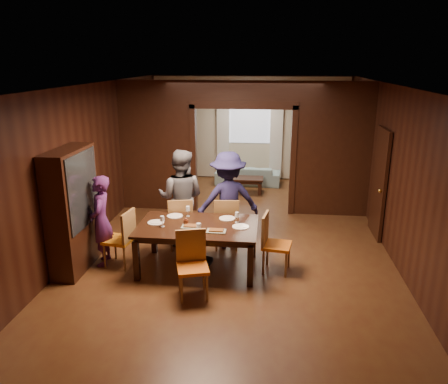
# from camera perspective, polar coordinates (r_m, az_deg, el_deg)

# --- Properties ---
(floor) EXTENTS (9.00, 9.00, 0.00)m
(floor) POSITION_cam_1_polar(r_m,az_deg,el_deg) (8.52, 1.64, -6.02)
(floor) COLOR #532A17
(floor) RESTS_ON ground
(ceiling) EXTENTS (5.50, 9.00, 0.02)m
(ceiling) POSITION_cam_1_polar(r_m,az_deg,el_deg) (7.85, 1.82, 13.85)
(ceiling) COLOR silver
(ceiling) RESTS_ON room_walls
(room_walls) EXTENTS (5.52, 9.01, 2.90)m
(room_walls) POSITION_cam_1_polar(r_m,az_deg,el_deg) (9.89, 2.60, 6.35)
(room_walls) COLOR black
(room_walls) RESTS_ON floor
(person_purple) EXTENTS (0.48, 0.62, 1.53)m
(person_purple) POSITION_cam_1_polar(r_m,az_deg,el_deg) (7.51, -15.75, -3.65)
(person_purple) COLOR #4B1D55
(person_purple) RESTS_ON floor
(person_grey) EXTENTS (0.92, 0.74, 1.80)m
(person_grey) POSITION_cam_1_polar(r_m,az_deg,el_deg) (8.00, -5.64, -0.77)
(person_grey) COLOR #54555B
(person_grey) RESTS_ON floor
(person_navy) EXTENTS (1.29, 0.98, 1.78)m
(person_navy) POSITION_cam_1_polar(r_m,az_deg,el_deg) (7.88, 0.52, -1.06)
(person_navy) COLOR #1D1B44
(person_navy) RESTS_ON floor
(sofa) EXTENTS (1.79, 0.75, 0.51)m
(sofa) POSITION_cam_1_polar(r_m,az_deg,el_deg) (12.08, 3.13, 2.24)
(sofa) COLOR #90B8BD
(sofa) RESTS_ON floor
(serving_bowl) EXTENTS (0.35, 0.35, 0.09)m
(serving_bowl) POSITION_cam_1_polar(r_m,az_deg,el_deg) (7.15, -2.84, -3.71)
(serving_bowl) COLOR black
(serving_bowl) RESTS_ON dining_table
(dining_table) EXTENTS (1.93, 1.20, 0.76)m
(dining_table) POSITION_cam_1_polar(r_m,az_deg,el_deg) (7.22, -3.40, -7.14)
(dining_table) COLOR black
(dining_table) RESTS_ON floor
(coffee_table) EXTENTS (0.80, 0.50, 0.40)m
(coffee_table) POSITION_cam_1_polar(r_m,az_deg,el_deg) (11.30, 3.10, 0.90)
(coffee_table) COLOR black
(coffee_table) RESTS_ON floor
(chair_left) EXTENTS (0.50, 0.50, 0.97)m
(chair_left) POSITION_cam_1_polar(r_m,az_deg,el_deg) (7.48, -13.60, -5.87)
(chair_left) COLOR orange
(chair_left) RESTS_ON floor
(chair_right) EXTENTS (0.51, 0.51, 0.97)m
(chair_right) POSITION_cam_1_polar(r_m,az_deg,el_deg) (7.12, 6.93, -6.70)
(chair_right) COLOR orange
(chair_right) RESTS_ON floor
(chair_far_l) EXTENTS (0.53, 0.53, 0.97)m
(chair_far_l) POSITION_cam_1_polar(r_m,az_deg,el_deg) (7.99, -5.67, -3.96)
(chair_far_l) COLOR red
(chair_far_l) RESTS_ON floor
(chair_far_r) EXTENTS (0.48, 0.48, 0.97)m
(chair_far_r) POSITION_cam_1_polar(r_m,az_deg,el_deg) (7.94, 0.32, -3.99)
(chair_far_r) COLOR #E55215
(chair_far_r) RESTS_ON floor
(chair_near) EXTENTS (0.55, 0.55, 0.97)m
(chair_near) POSITION_cam_1_polar(r_m,az_deg,el_deg) (6.36, -4.11, -9.62)
(chair_near) COLOR #D36313
(chair_near) RESTS_ON floor
(hutch) EXTENTS (0.40, 1.20, 2.00)m
(hutch) POSITION_cam_1_polar(r_m,az_deg,el_deg) (7.43, -19.16, -2.27)
(hutch) COLOR black
(hutch) RESTS_ON floor
(door_right) EXTENTS (0.06, 0.90, 2.10)m
(door_right) POSITION_cam_1_polar(r_m,az_deg,el_deg) (8.87, 19.62, 1.10)
(door_right) COLOR black
(door_right) RESTS_ON floor
(window_far) EXTENTS (1.20, 0.03, 1.30)m
(window_far) POSITION_cam_1_polar(r_m,az_deg,el_deg) (12.38, 3.39, 9.40)
(window_far) COLOR silver
(window_far) RESTS_ON back_wall
(curtain_left) EXTENTS (0.35, 0.06, 2.40)m
(curtain_left) POSITION_cam_1_polar(r_m,az_deg,el_deg) (12.47, -0.13, 7.39)
(curtain_left) COLOR white
(curtain_left) RESTS_ON back_wall
(curtain_right) EXTENTS (0.35, 0.06, 2.40)m
(curtain_right) POSITION_cam_1_polar(r_m,az_deg,el_deg) (12.39, 6.83, 7.22)
(curtain_right) COLOR white
(curtain_right) RESTS_ON back_wall
(plate_left) EXTENTS (0.27, 0.27, 0.01)m
(plate_left) POSITION_cam_1_polar(r_m,az_deg,el_deg) (7.25, -8.89, -3.95)
(plate_left) COLOR silver
(plate_left) RESTS_ON dining_table
(plate_far_l) EXTENTS (0.27, 0.27, 0.01)m
(plate_far_l) POSITION_cam_1_polar(r_m,az_deg,el_deg) (7.49, -6.43, -3.13)
(plate_far_l) COLOR silver
(plate_far_l) RESTS_ON dining_table
(plate_far_r) EXTENTS (0.27, 0.27, 0.01)m
(plate_far_r) POSITION_cam_1_polar(r_m,az_deg,el_deg) (7.34, 0.42, -3.46)
(plate_far_r) COLOR silver
(plate_far_r) RESTS_ON dining_table
(plate_right) EXTENTS (0.27, 0.27, 0.01)m
(plate_right) POSITION_cam_1_polar(r_m,az_deg,el_deg) (6.99, 2.18, -4.53)
(plate_right) COLOR white
(plate_right) RESTS_ON dining_table
(plate_near) EXTENTS (0.27, 0.27, 0.01)m
(plate_near) POSITION_cam_1_polar(r_m,az_deg,el_deg) (6.76, -3.91, -5.33)
(plate_near) COLOR white
(plate_near) RESTS_ON dining_table
(platter_a) EXTENTS (0.30, 0.20, 0.04)m
(platter_a) POSITION_cam_1_polar(r_m,az_deg,el_deg) (6.99, -4.34, -4.46)
(platter_a) COLOR gray
(platter_a) RESTS_ON dining_table
(platter_b) EXTENTS (0.30, 0.20, 0.04)m
(platter_b) POSITION_cam_1_polar(r_m,az_deg,el_deg) (6.80, -1.01, -5.05)
(platter_b) COLOR gray
(platter_b) RESTS_ON dining_table
(wineglass_left) EXTENTS (0.08, 0.08, 0.18)m
(wineglass_left) POSITION_cam_1_polar(r_m,az_deg,el_deg) (7.04, -8.05, -3.82)
(wineglass_left) COLOR white
(wineglass_left) RESTS_ON dining_table
(wineglass_far) EXTENTS (0.08, 0.08, 0.18)m
(wineglass_far) POSITION_cam_1_polar(r_m,az_deg,el_deg) (7.45, -4.74, -2.52)
(wineglass_far) COLOR silver
(wineglass_far) RESTS_ON dining_table
(wineglass_right) EXTENTS (0.08, 0.08, 0.18)m
(wineglass_right) POSITION_cam_1_polar(r_m,az_deg,el_deg) (7.14, 1.70, -3.33)
(wineglass_right) COLOR white
(wineglass_right) RESTS_ON dining_table
(tumbler) EXTENTS (0.07, 0.07, 0.14)m
(tumbler) POSITION_cam_1_polar(r_m,az_deg,el_deg) (6.79, -3.32, -4.66)
(tumbler) COLOR white
(tumbler) RESTS_ON dining_table
(condiment_jar) EXTENTS (0.08, 0.08, 0.11)m
(condiment_jar) POSITION_cam_1_polar(r_m,az_deg,el_deg) (7.08, -4.99, -3.89)
(condiment_jar) COLOR #4F2212
(condiment_jar) RESTS_ON dining_table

